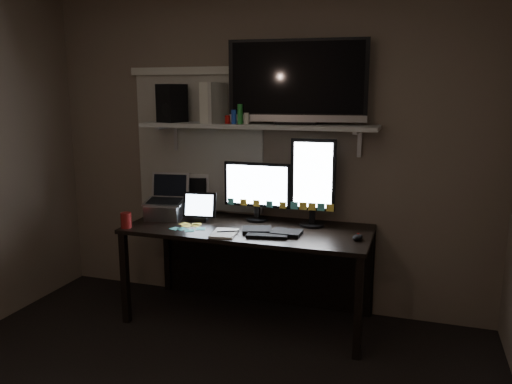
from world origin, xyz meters
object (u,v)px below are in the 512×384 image
at_px(keyboard, 272,231).
at_px(tablet, 200,207).
at_px(speaker, 172,103).
at_px(cup, 126,220).
at_px(desk, 253,245).
at_px(mouse, 358,237).
at_px(monitor_landscape, 257,191).
at_px(game_console, 214,103).
at_px(monitor_portrait, 313,182).
at_px(tv, 297,82).
at_px(laptop, 164,197).

distance_m(keyboard, tablet, 0.65).
bearing_deg(keyboard, speaker, 153.04).
height_order(keyboard, cup, cup).
relative_size(desk, mouse, 18.25).
relative_size(monitor_landscape, mouse, 5.37).
bearing_deg(game_console, monitor_landscape, 14.05).
xyz_separation_m(mouse, cup, (-1.66, -0.22, 0.04)).
xyz_separation_m(keyboard, game_console, (-0.56, 0.31, 0.89)).
bearing_deg(monitor_portrait, desk, -174.56).
relative_size(keyboard, tv, 0.43).
relative_size(desk, monitor_portrait, 2.71).
xyz_separation_m(game_console, speaker, (-0.35, -0.02, -0.01)).
bearing_deg(speaker, keyboard, -0.03).
height_order(desk, tv, tv).
xyz_separation_m(desk, game_console, (-0.35, 0.09, 1.08)).
relative_size(monitor_portrait, tablet, 2.56).
bearing_deg(desk, game_console, 165.84).
bearing_deg(tv, monitor_landscape, 177.38).
bearing_deg(mouse, tv, 166.95).
xyz_separation_m(desk, mouse, (0.81, -0.20, 0.19)).
relative_size(monitor_landscape, tablet, 2.04).
relative_size(desk, game_console, 5.89).
xyz_separation_m(keyboard, speaker, (-0.91, 0.29, 0.88)).
bearing_deg(tablet, monitor_portrait, 0.89).
distance_m(desk, cup, 0.98).
distance_m(monitor_portrait, tv, 0.74).
distance_m(monitor_landscape, cup, 1.01).
bearing_deg(cup, game_console, 45.00).
height_order(monitor_portrait, keyboard, monitor_portrait).
relative_size(mouse, laptop, 0.29).
relative_size(keyboard, tablet, 1.67).
bearing_deg(laptop, mouse, -12.75).
height_order(monitor_landscape, tablet, monitor_landscape).
bearing_deg(desk, mouse, -13.84).
bearing_deg(game_console, tablet, -98.89).
bearing_deg(tablet, desk, 1.46).
bearing_deg(speaker, laptop, -75.17).
bearing_deg(cup, tablet, 38.63).
xyz_separation_m(tablet, cup, (-0.44, -0.35, -0.06)).
relative_size(keyboard, cup, 3.82).
relative_size(keyboard, mouse, 4.41).
bearing_deg(cup, laptop, 65.38).
distance_m(tv, speaker, 1.01).
bearing_deg(desk, speaker, 174.35).
bearing_deg(keyboard, cup, -178.81).
bearing_deg(speaker, desk, 12.32).
xyz_separation_m(laptop, tv, (1.01, 0.20, 0.88)).
height_order(keyboard, laptop, laptop).
distance_m(desk, game_console, 1.14).
height_order(mouse, tablet, tablet).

